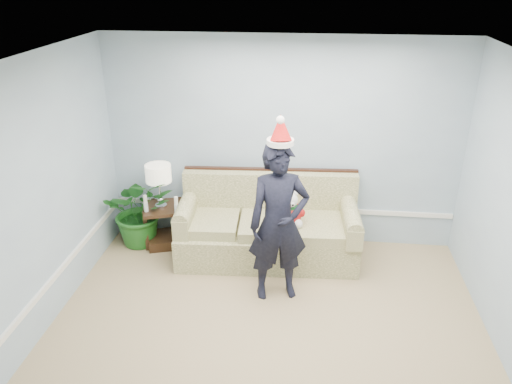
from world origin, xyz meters
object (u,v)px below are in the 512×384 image
object	(u,v)px
table_lamp	(158,175)
houseplant	(140,210)
teddy_bear	(290,212)
side_table	(168,229)
man	(279,223)
sofa	(268,228)

from	to	relation	value
table_lamp	houseplant	world-z (taller)	table_lamp
houseplant	teddy_bear	xyz separation A→B (m)	(1.97, -0.29, 0.22)
side_table	houseplant	size ratio (longest dim) A/B	0.72
table_lamp	man	size ratio (longest dim) A/B	0.32
houseplant	teddy_bear	size ratio (longest dim) A/B	2.16
table_lamp	houseplant	bearing A→B (deg)	176.06
sofa	houseplant	size ratio (longest dim) A/B	2.35
table_lamp	teddy_bear	bearing A→B (deg)	-9.05
teddy_bear	houseplant	bearing A→B (deg)	152.51
sofa	teddy_bear	bearing A→B (deg)	-37.09
houseplant	side_table	bearing A→B (deg)	0.84
table_lamp	houseplant	size ratio (longest dim) A/B	0.60
side_table	houseplant	distance (m)	0.44
side_table	table_lamp	distance (m)	0.79
side_table	table_lamp	bearing A→B (deg)	-155.70
sofa	side_table	xyz separation A→B (m)	(-1.34, 0.11, -0.15)
side_table	houseplant	xyz separation A→B (m)	(-0.35, -0.01, 0.27)
sofa	side_table	size ratio (longest dim) A/B	3.25
side_table	man	xyz separation A→B (m)	(1.53, -0.94, 0.68)
houseplant	teddy_bear	distance (m)	2.01
houseplant	man	size ratio (longest dim) A/B	0.54
table_lamp	teddy_bear	size ratio (longest dim) A/B	1.29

